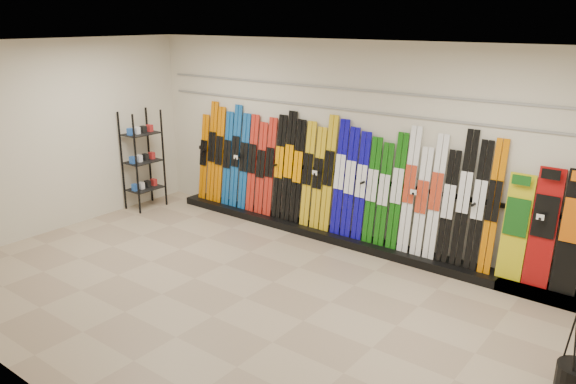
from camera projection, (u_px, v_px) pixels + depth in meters
The scene contains 11 objects.
floor at pixel (245, 298), 6.88m from camera, with size 8.00×8.00×0.00m, color gray.
back_wall at pixel (355, 144), 8.33m from camera, with size 8.00×8.00×0.00m, color beige.
left_wall at pixel (52, 137), 8.77m from camera, with size 5.00×5.00×0.00m, color beige.
ceiling at pixel (238, 46), 5.99m from camera, with size 8.00×8.00×0.00m, color silver.
ski_rack_base at pixel (357, 242), 8.46m from camera, with size 8.00×0.40×0.12m, color black.
skis at pixel (323, 177), 8.63m from camera, with size 5.37×0.26×1.81m.
snowboards at pixel (544, 229), 6.80m from camera, with size 0.95×0.23×1.50m.
accessory_rack at pixel (143, 160), 9.95m from camera, with size 0.40×0.60×1.76m, color black.
pole_bin at pixel (576, 378), 5.16m from camera, with size 0.36×0.36×0.25m, color black.
slatwall_rail_0 at pixel (355, 110), 8.17m from camera, with size 7.60×0.02×0.03m, color gray.
slatwall_rail_1 at pixel (356, 90), 8.08m from camera, with size 7.60×0.02×0.03m, color gray.
Camera 1 is at (4.20, -4.58, 3.29)m, focal length 35.00 mm.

